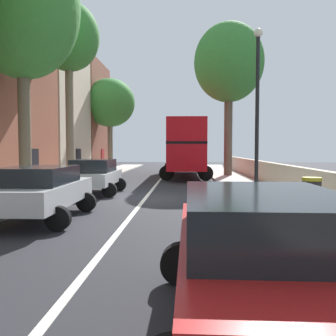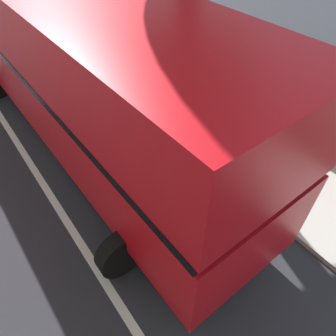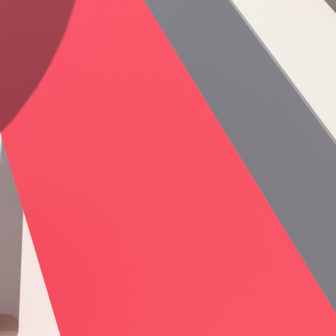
% 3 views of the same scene
% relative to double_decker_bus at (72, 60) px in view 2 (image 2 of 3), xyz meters
% --- Properties ---
extents(double_decker_bus, '(3.67, 11.45, 4.06)m').
position_rel_double_decker_bus_xyz_m(double_decker_bus, '(0.00, 0.00, 0.00)').
color(double_decker_bus, red).
rests_on(double_decker_bus, ground).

